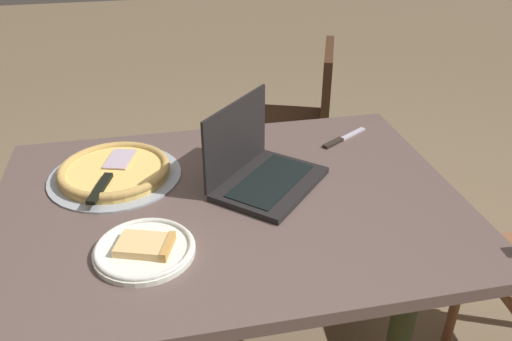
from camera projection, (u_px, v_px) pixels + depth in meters
dining_table at (230, 225)px, 1.46m from camera, size 1.26×0.91×0.71m
laptop at (259, 168)px, 1.47m from camera, size 0.38×0.38×0.23m
pizza_plate at (145, 249)px, 1.21m from camera, size 0.24×0.24×0.04m
pizza_tray at (114, 171)px, 1.51m from camera, size 0.38×0.38×0.04m
table_knife at (341, 139)px, 1.72m from camera, size 0.19×0.13×0.01m
chair_near at (299, 119)px, 2.42m from camera, size 0.53×0.53×0.82m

